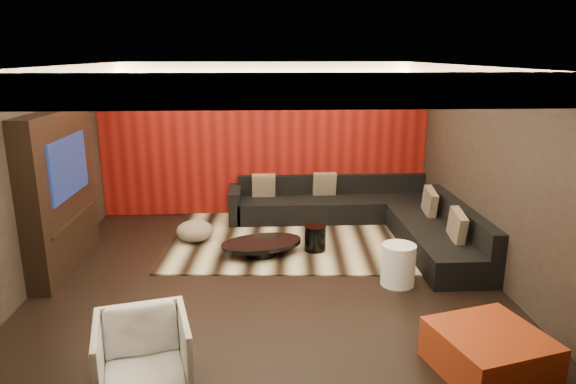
{
  "coord_description": "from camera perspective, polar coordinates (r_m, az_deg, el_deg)",
  "views": [
    {
      "loc": [
        -0.06,
        -6.36,
        2.94
      ],
      "look_at": [
        0.3,
        0.6,
        1.05
      ],
      "focal_mm": 32.0,
      "sensor_mm": 36.0,
      "label": 1
    }
  ],
  "objects": [
    {
      "name": "floor",
      "position": [
        7.01,
        -2.23,
        -9.73
      ],
      "size": [
        6.0,
        6.0,
        0.02
      ],
      "primitive_type": "cube",
      "color": "black",
      "rests_on": "ground"
    },
    {
      "name": "ceiling",
      "position": [
        6.36,
        -2.49,
        13.99
      ],
      "size": [
        6.0,
        6.0,
        0.02
      ],
      "primitive_type": "cube",
      "color": "silver",
      "rests_on": "ground"
    },
    {
      "name": "wall_back",
      "position": [
        9.49,
        -2.58,
        5.83
      ],
      "size": [
        6.0,
        0.02,
        2.8
      ],
      "primitive_type": "cube",
      "color": "black",
      "rests_on": "ground"
    },
    {
      "name": "wall_left",
      "position": [
        7.17,
        -27.16,
        1.08
      ],
      "size": [
        0.02,
        6.0,
        2.8
      ],
      "primitive_type": "cube",
      "color": "black",
      "rests_on": "ground"
    },
    {
      "name": "wall_right",
      "position": [
        7.23,
        22.27,
        1.73
      ],
      "size": [
        0.02,
        6.0,
        2.8
      ],
      "primitive_type": "cube",
      "color": "black",
      "rests_on": "ground"
    },
    {
      "name": "red_feature_wall",
      "position": [
        9.45,
        -2.58,
        5.79
      ],
      "size": [
        5.98,
        0.05,
        2.78
      ],
      "primitive_type": "cube",
      "color": "#6B0C0A",
      "rests_on": "ground"
    },
    {
      "name": "soffit_back",
      "position": [
        9.06,
        -2.66,
        13.58
      ],
      "size": [
        6.0,
        0.6,
        0.22
      ],
      "primitive_type": "cube",
      "color": "silver",
      "rests_on": "ground"
    },
    {
      "name": "soffit_front",
      "position": [
        3.67,
        -2.02,
        11.27
      ],
      "size": [
        6.0,
        0.6,
        0.22
      ],
      "primitive_type": "cube",
      "color": "silver",
      "rests_on": "ground"
    },
    {
      "name": "soffit_left",
      "position": [
        6.89,
        -26.07,
        11.6
      ],
      "size": [
        0.6,
        4.8,
        0.22
      ],
      "primitive_type": "cube",
      "color": "silver",
      "rests_on": "ground"
    },
    {
      "name": "soffit_right",
      "position": [
        6.94,
        20.98,
        12.14
      ],
      "size": [
        0.6,
        4.8,
        0.22
      ],
      "primitive_type": "cube",
      "color": "silver",
      "rests_on": "ground"
    },
    {
      "name": "cove_back",
      "position": [
        8.72,
        -2.64,
        12.93
      ],
      "size": [
        4.8,
        0.08,
        0.04
      ],
      "primitive_type": "cube",
      "color": "#FFD899",
      "rests_on": "ground"
    },
    {
      "name": "cove_front",
      "position": [
        4.01,
        -2.1,
        10.31
      ],
      "size": [
        4.8,
        0.08,
        0.04
      ],
      "primitive_type": "cube",
      "color": "#FFD899",
      "rests_on": "ground"
    },
    {
      "name": "cove_left",
      "position": [
        6.77,
        -23.28,
        11.1
      ],
      "size": [
        0.08,
        4.8,
        0.04
      ],
      "primitive_type": "cube",
      "color": "#FFD899",
      "rests_on": "ground"
    },
    {
      "name": "cove_right",
      "position": [
        6.81,
        18.24,
        11.58
      ],
      "size": [
        0.08,
        4.8,
        0.04
      ],
      "primitive_type": "cube",
      "color": "#FFD899",
      "rests_on": "ground"
    },
    {
      "name": "tv_surround",
      "position": [
        7.72,
        -24.06,
        0.04
      ],
      "size": [
        0.3,
        2.0,
        2.2
      ],
      "primitive_type": "cube",
      "color": "black",
      "rests_on": "ground"
    },
    {
      "name": "tv_screen",
      "position": [
        7.58,
        -23.21,
        2.61
      ],
      "size": [
        0.04,
        1.3,
        0.8
      ],
      "primitive_type": "cube",
      "color": "black",
      "rests_on": "ground"
    },
    {
      "name": "tv_shelf",
      "position": [
        7.77,
        -22.64,
        -2.8
      ],
      "size": [
        0.04,
        1.6,
        0.04
      ],
      "primitive_type": "cube",
      "color": "black",
      "rests_on": "ground"
    },
    {
      "name": "rug",
      "position": [
        8.47,
        0.78,
        -5.05
      ],
      "size": [
        4.17,
        3.24,
        0.02
      ],
      "primitive_type": "cube",
      "rotation": [
        0.0,
        0.0,
        -0.06
      ],
      "color": "beige",
      "rests_on": "floor"
    },
    {
      "name": "coffee_table",
      "position": [
        7.72,
        -2.96,
        -6.23
      ],
      "size": [
        1.55,
        1.55,
        0.21
      ],
      "primitive_type": "cylinder",
      "rotation": [
        0.0,
        0.0,
        0.31
      ],
      "color": "black",
      "rests_on": "rug"
    },
    {
      "name": "drum_stool",
      "position": [
        7.86,
        3.02,
        -5.14
      ],
      "size": [
        0.36,
        0.36,
        0.39
      ],
      "primitive_type": "cylinder",
      "rotation": [
        0.0,
        0.0,
        0.09
      ],
      "color": "black",
      "rests_on": "rug"
    },
    {
      "name": "striped_pouf",
      "position": [
        8.39,
        -10.31,
        -4.27
      ],
      "size": [
        0.62,
        0.62,
        0.33
      ],
      "primitive_type": "ellipsoid",
      "rotation": [
        0.0,
        0.0,
        -0.04
      ],
      "color": "beige",
      "rests_on": "rug"
    },
    {
      "name": "white_side_table",
      "position": [
        6.9,
        12.14,
        -7.9
      ],
      "size": [
        0.57,
        0.57,
        0.55
      ],
      "primitive_type": "cylinder",
      "rotation": [
        0.0,
        0.0,
        0.38
      ],
      "color": "white",
      "rests_on": "floor"
    },
    {
      "name": "orange_ottoman",
      "position": [
        5.42,
        21.43,
        -16.22
      ],
      "size": [
        1.15,
        1.15,
        0.42
      ],
      "primitive_type": "cube",
      "rotation": [
        0.0,
        0.0,
        0.27
      ],
      "color": "#9D2714",
      "rests_on": "floor"
    },
    {
      "name": "armchair",
      "position": [
        4.87,
        -15.78,
        -17.28
      ],
      "size": [
        0.97,
        0.98,
        0.74
      ],
      "primitive_type": "imported",
      "rotation": [
        0.0,
        0.0,
        0.25
      ],
      "color": "silver",
      "rests_on": "floor"
    },
    {
      "name": "sectional_sofa",
      "position": [
        8.83,
        8.91,
        -2.66
      ],
      "size": [
        3.65,
        3.5,
        0.75
      ],
      "color": "black",
      "rests_on": "floor"
    },
    {
      "name": "throw_pillows",
      "position": [
        8.61,
        8.13,
        -0.61
      ],
      "size": [
        2.94,
        2.81,
        0.5
      ],
      "color": "beige",
      "rests_on": "sectional_sofa"
    }
  ]
}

